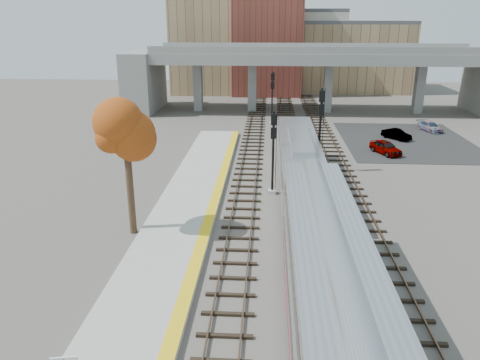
% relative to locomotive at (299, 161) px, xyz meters
% --- Properties ---
extents(ground, '(160.00, 160.00, 0.00)m').
position_rel_locomotive_xyz_m(ground, '(-1.00, -11.78, -2.28)').
color(ground, '#47423D').
rests_on(ground, ground).
extents(platform, '(4.50, 60.00, 0.35)m').
position_rel_locomotive_xyz_m(platform, '(-8.25, -11.78, -2.10)').
color(platform, '#9E9E99').
rests_on(platform, ground).
extents(yellow_strip, '(0.70, 60.00, 0.01)m').
position_rel_locomotive_xyz_m(yellow_strip, '(-6.35, -11.78, -1.92)').
color(yellow_strip, yellow).
rests_on(yellow_strip, platform).
extents(tracks, '(10.70, 95.00, 0.25)m').
position_rel_locomotive_xyz_m(tracks, '(-0.07, 0.72, -2.20)').
color(tracks, black).
rests_on(tracks, ground).
extents(overpass, '(54.00, 12.00, 9.50)m').
position_rel_locomotive_xyz_m(overpass, '(3.92, 33.22, 3.53)').
color(overpass, slate).
rests_on(overpass, ground).
extents(buildings_far, '(43.00, 21.00, 20.60)m').
position_rel_locomotive_xyz_m(buildings_far, '(0.26, 54.79, 5.60)').
color(buildings_far, tan).
rests_on(buildings_far, ground).
extents(parking_lot, '(14.00, 18.00, 0.04)m').
position_rel_locomotive_xyz_m(parking_lot, '(13.00, 16.22, -2.26)').
color(parking_lot, black).
rests_on(parking_lot, ground).
extents(locomotive, '(3.02, 19.05, 4.10)m').
position_rel_locomotive_xyz_m(locomotive, '(0.00, 0.00, 0.00)').
color(locomotive, '#A8AAB2').
rests_on(locomotive, ground).
extents(coach, '(3.03, 25.00, 5.00)m').
position_rel_locomotive_xyz_m(coach, '(-0.00, -22.61, 0.52)').
color(coach, '#A8AAB2').
rests_on(coach, ground).
extents(signal_mast_near, '(0.60, 0.64, 6.51)m').
position_rel_locomotive_xyz_m(signal_mast_near, '(-2.10, -1.42, 0.85)').
color(signal_mast_near, '#9E9E99').
rests_on(signal_mast_near, ground).
extents(signal_mast_mid, '(0.60, 0.64, 7.45)m').
position_rel_locomotive_xyz_m(signal_mast_mid, '(2.00, 4.40, 1.49)').
color(signal_mast_mid, '#9E9E99').
rests_on(signal_mast_mid, ground).
extents(signal_mast_far, '(0.60, 0.64, 6.68)m').
position_rel_locomotive_xyz_m(signal_mast_far, '(-2.10, 23.85, 0.96)').
color(signal_mast_far, '#9E9E99').
rests_on(signal_mast_far, ground).
extents(tree, '(3.60, 3.60, 9.11)m').
position_rel_locomotive_xyz_m(tree, '(-11.03, -8.99, 4.48)').
color(tree, '#382619').
rests_on(tree, ground).
extents(car_a, '(3.02, 4.23, 1.34)m').
position_rel_locomotive_xyz_m(car_a, '(9.40, 10.66, -1.57)').
color(car_a, '#99999E').
rests_on(car_a, parking_lot).
extents(car_b, '(3.10, 3.46, 1.14)m').
position_rel_locomotive_xyz_m(car_b, '(12.01, 16.80, -1.67)').
color(car_b, '#99999E').
rests_on(car_b, parking_lot).
extents(car_c, '(2.70, 4.08, 1.10)m').
position_rel_locomotive_xyz_m(car_c, '(17.15, 21.26, -1.69)').
color(car_c, '#99999E').
rests_on(car_c, parking_lot).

